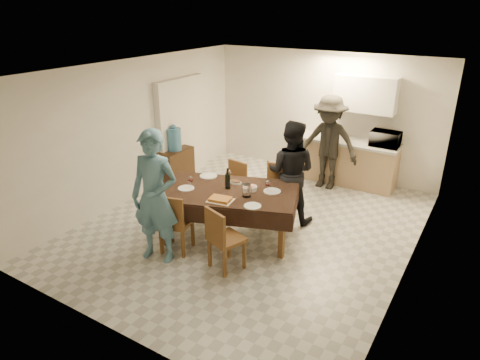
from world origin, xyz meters
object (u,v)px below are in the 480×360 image
at_px(wine_bottle, 228,178).
at_px(person_far, 290,172).
at_px(water_jug, 174,139).
at_px(microwave, 385,139).
at_px(person_kitchen, 328,143).
at_px(dining_table, 229,192).
at_px(savoury_tart, 220,199).
at_px(water_pitcher, 247,190).
at_px(person_near, 155,197).
at_px(console, 176,167).

bearing_deg(wine_bottle, person_far, 59.04).
bearing_deg(water_jug, microwave, 27.19).
bearing_deg(person_kitchen, water_jug, -151.90).
bearing_deg(dining_table, person_far, 42.23).
bearing_deg(savoury_tart, water_pitcher, 52.85).
height_order(person_near, person_far, person_near).
relative_size(dining_table, person_kitchen, 1.26).
relative_size(wine_bottle, person_far, 0.19).
bearing_deg(person_far, savoury_tart, 61.57).
bearing_deg(dining_table, wine_bottle, 114.88).
distance_m(savoury_tart, microwave, 3.85).
xyz_separation_m(dining_table, person_far, (0.55, 1.05, 0.10)).
bearing_deg(person_kitchen, water_pitcher, -94.58).
xyz_separation_m(savoury_tart, microwave, (1.46, 3.56, 0.23)).
bearing_deg(console, microwave, 27.19).
relative_size(savoury_tart, microwave, 0.66).
distance_m(dining_table, console, 2.53).
bearing_deg(person_near, console, 111.48).
bearing_deg(person_far, person_near, 51.39).
height_order(wine_bottle, savoury_tart, wine_bottle).
xyz_separation_m(wine_bottle, person_near, (-0.50, -1.10, -0.01)).
bearing_deg(water_jug, console, 0.00).
distance_m(microwave, person_kitchen, 1.09).
bearing_deg(water_jug, dining_table, -30.75).
height_order(wine_bottle, microwave, microwave).
bearing_deg(water_pitcher, dining_table, 171.87).
relative_size(dining_table, savoury_tart, 6.55).
xyz_separation_m(water_jug, wine_bottle, (2.09, -1.23, 0.03)).
bearing_deg(console, water_jug, 0.00).
distance_m(console, savoury_tart, 2.83).
bearing_deg(savoury_tart, console, 143.58).
xyz_separation_m(console, water_pitcher, (2.49, -1.33, 0.55)).
height_order(water_pitcher, person_far, person_far).
xyz_separation_m(water_pitcher, microwave, (1.21, 3.23, 0.15)).
distance_m(wine_bottle, water_pitcher, 0.42).
distance_m(dining_table, savoury_tart, 0.40).
distance_m(water_pitcher, person_near, 1.35).
height_order(console, person_kitchen, person_kitchen).
height_order(water_jug, person_near, person_near).
relative_size(wine_bottle, savoury_tart, 0.93).
height_order(water_jug, person_kitchen, person_kitchen).
relative_size(water_pitcher, savoury_tart, 0.54).
relative_size(water_jug, savoury_tart, 1.24).
bearing_deg(person_far, console, -15.75).
distance_m(person_far, person_kitchen, 1.68).
distance_m(console, water_pitcher, 2.88).
distance_m(wine_bottle, microwave, 3.52).
distance_m(water_jug, water_pitcher, 2.83).
height_order(water_pitcher, microwave, microwave).
xyz_separation_m(water_pitcher, savoury_tart, (-0.25, -0.33, -0.08)).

